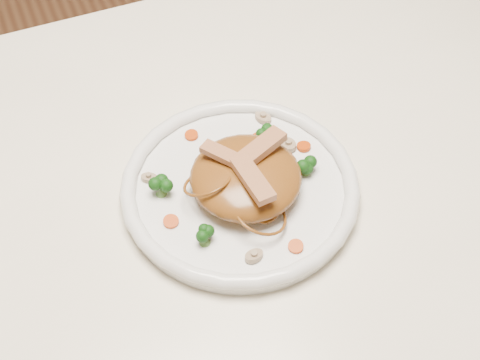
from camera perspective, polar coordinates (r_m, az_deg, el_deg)
name	(u,v)px	position (r m, az deg, el deg)	size (l,w,h in m)	color
table	(207,218)	(0.95, -2.88, -3.28)	(1.20, 0.80, 0.75)	white
plate	(240,191)	(0.84, 0.00, -0.95)	(0.30, 0.30, 0.02)	white
noodle_mound	(246,177)	(0.82, 0.51, 0.29)	(0.14, 0.14, 0.05)	brown
chicken_a	(260,148)	(0.81, 1.74, 2.78)	(0.07, 0.02, 0.01)	tan
chicken_b	(223,155)	(0.80, -1.47, 2.22)	(0.06, 0.02, 0.01)	tan
chicken_c	(253,179)	(0.77, 1.11, 0.07)	(0.07, 0.02, 0.01)	tan
broccoli_0	(263,131)	(0.88, 2.02, 4.30)	(0.02, 0.02, 0.03)	#14470E
broccoli_1	(160,186)	(0.82, -6.95, -0.50)	(0.03, 0.03, 0.03)	#14470E
broccoli_2	(204,236)	(0.78, -3.12, -4.92)	(0.02, 0.02, 0.03)	#14470E
broccoli_3	(306,165)	(0.85, 5.76, 1.27)	(0.02, 0.02, 0.03)	#14470E
carrot_0	(259,139)	(0.89, 1.67, 3.60)	(0.02, 0.02, 0.01)	#BD3F06
carrot_1	(171,222)	(0.81, -6.02, -3.61)	(0.02, 0.02, 0.01)	#BD3F06
carrot_2	(304,147)	(0.88, 5.56, 2.91)	(0.02, 0.02, 0.01)	#BD3F06
carrot_3	(191,135)	(0.90, -4.24, 3.90)	(0.02, 0.02, 0.01)	#BD3F06
carrot_4	(296,246)	(0.78, 4.87, -5.77)	(0.02, 0.02, 0.01)	#BD3F06
mushroom_0	(254,256)	(0.77, 1.23, -6.62)	(0.02, 0.02, 0.01)	tan
mushroom_1	(288,145)	(0.88, 4.23, 3.07)	(0.03, 0.03, 0.01)	tan
mushroom_2	(149,178)	(0.85, -7.92, 0.19)	(0.02, 0.02, 0.01)	tan
mushroom_3	(263,118)	(0.92, 2.02, 5.45)	(0.03, 0.03, 0.01)	tan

